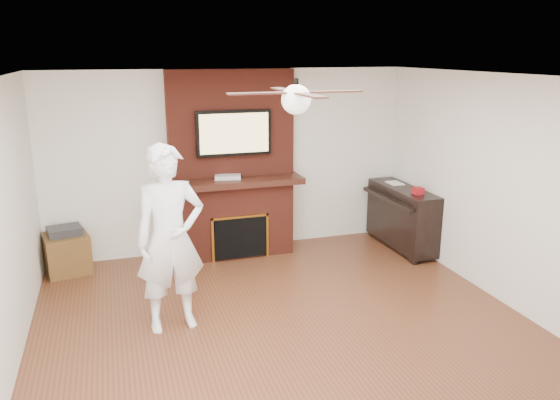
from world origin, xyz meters
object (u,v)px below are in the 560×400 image
object	(u,v)px
fireplace	(234,183)
person	(170,239)
piano	(402,216)
side_table	(67,251)

from	to	relation	value
fireplace	person	distance (m)	2.19
piano	person	bearing A→B (deg)	-159.29
fireplace	side_table	xyz separation A→B (m)	(-2.20, -0.07, -0.72)
side_table	piano	xyz separation A→B (m)	(4.48, -0.48, 0.20)
side_table	piano	world-z (taller)	piano
piano	side_table	bearing A→B (deg)	172.52
side_table	fireplace	bearing A→B (deg)	-11.09
person	side_table	distance (m)	2.26
person	piano	xyz separation A→B (m)	(3.36, 1.36, -0.47)
person	side_table	world-z (taller)	person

